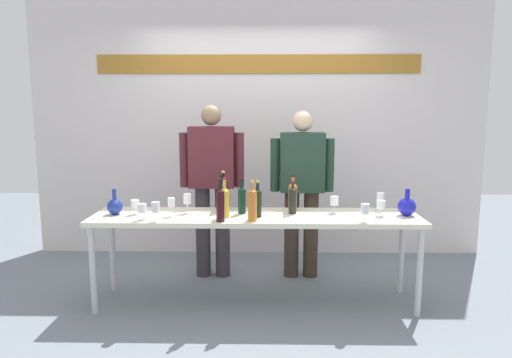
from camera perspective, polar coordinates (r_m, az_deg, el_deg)
ground_plane at (r=4.10m, az=-0.04°, el=-14.73°), size 10.00×10.00×0.00m
back_wall at (r=5.20m, az=0.26°, el=7.29°), size 4.95×0.11×3.00m
display_table at (r=3.88m, az=-0.04°, el=-5.24°), size 2.69×0.59×0.76m
decanter_blue_left at (r=4.04m, az=-16.81°, el=-3.19°), size 0.13×0.13×0.21m
decanter_blue_right at (r=4.02m, az=17.89°, el=-3.17°), size 0.15×0.15×0.22m
presenter_left at (r=4.48m, az=-5.37°, el=-0.11°), size 0.61×0.22×1.66m
presenter_right at (r=4.47m, az=5.61°, el=-0.58°), size 0.60×0.22×1.60m
wine_bottle_0 at (r=4.09m, az=-3.98°, el=-1.67°), size 0.07×0.07×0.33m
wine_bottle_1 at (r=3.77m, az=-3.82°, el=-2.70°), size 0.07×0.07×0.32m
wine_bottle_2 at (r=3.90m, az=-1.73°, el=-2.42°), size 0.06×0.06×0.29m
wine_bottle_3 at (r=3.97m, az=-4.23°, el=-2.07°), size 0.07×0.07×0.32m
wine_bottle_4 at (r=3.78m, az=0.20°, el=-2.74°), size 0.07×0.07×0.30m
wine_bottle_5 at (r=3.64m, az=-0.45°, el=-3.01°), size 0.07×0.07×0.32m
wine_bottle_6 at (r=4.02m, az=4.49°, el=-2.00°), size 0.07×0.07×0.31m
wine_bottle_7 at (r=3.91m, az=4.48°, el=-2.47°), size 0.06×0.06×0.28m
wine_bottle_8 at (r=3.63m, az=-4.37°, el=-3.01°), size 0.07×0.07×0.34m
wine_glass_left_0 at (r=3.95m, az=-8.39°, el=-2.46°), size 0.06×0.06×0.17m
wine_glass_left_1 at (r=3.99m, az=-14.50°, el=-2.96°), size 0.07×0.07×0.12m
wine_glass_left_2 at (r=3.70m, az=-12.12°, el=-3.42°), size 0.07×0.07×0.15m
wine_glass_left_3 at (r=3.79m, az=-13.70°, el=-3.49°), size 0.07×0.07×0.13m
wine_glass_left_4 at (r=3.86m, az=-10.27°, el=-2.85°), size 0.06×0.06×0.15m
wine_glass_right_0 at (r=3.70m, az=13.13°, el=-3.60°), size 0.07×0.07×0.15m
wine_glass_right_1 at (r=3.98m, az=9.51°, el=-2.67°), size 0.07×0.07×0.14m
wine_glass_right_2 at (r=3.94m, az=14.97°, el=-3.09°), size 0.07×0.07×0.13m
wine_glass_right_3 at (r=4.16m, az=14.89°, el=-2.23°), size 0.07×0.07×0.15m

